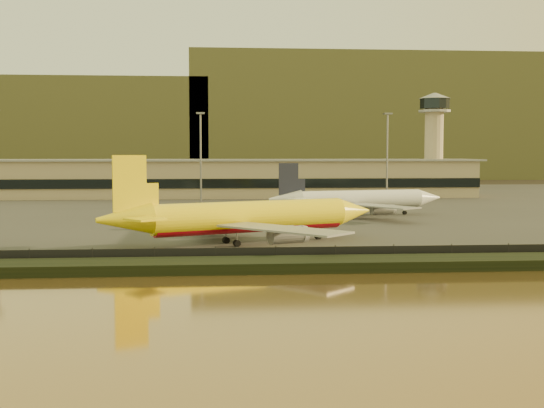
% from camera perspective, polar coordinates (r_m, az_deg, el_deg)
% --- Properties ---
extents(ground, '(900.00, 900.00, 0.00)m').
position_cam_1_polar(ground, '(103.76, -1.41, -3.97)').
color(ground, black).
rests_on(ground, ground).
extents(embankment, '(320.00, 7.00, 1.40)m').
position_cam_1_polar(embankment, '(86.88, -0.77, -5.12)').
color(embankment, black).
rests_on(embankment, ground).
extents(tarmac, '(320.00, 220.00, 0.20)m').
position_cam_1_polar(tarmac, '(198.15, -2.96, 0.01)').
color(tarmac, '#2D2D2D').
rests_on(tarmac, ground).
extents(perimeter_fence, '(300.00, 0.05, 2.20)m').
position_cam_1_polar(perimeter_fence, '(90.73, -0.94, -4.34)').
color(perimeter_fence, black).
rests_on(perimeter_fence, tarmac).
extents(terminal_building, '(202.00, 25.00, 12.60)m').
position_cam_1_polar(terminal_building, '(228.40, -6.84, 2.10)').
color(terminal_building, tan).
rests_on(terminal_building, tarmac).
extents(control_tower, '(11.20, 11.20, 35.50)m').
position_cam_1_polar(control_tower, '(245.59, 13.40, 5.76)').
color(control_tower, tan).
rests_on(control_tower, tarmac).
extents(apron_light_masts, '(152.20, 12.20, 25.40)m').
position_cam_1_polar(apron_light_masts, '(178.72, 2.04, 4.55)').
color(apron_light_masts, slate).
rests_on(apron_light_masts, tarmac).
extents(distant_hills, '(470.00, 160.00, 70.00)m').
position_cam_1_polar(distant_hills, '(443.07, -6.61, 6.41)').
color(distant_hills, brown).
rests_on(distant_hills, ground).
extents(dhl_cargo_jet, '(46.19, 43.71, 14.39)m').
position_cam_1_polar(dhl_cargo_jet, '(109.93, -2.20, -1.14)').
color(dhl_cargo_jet, yellow).
rests_on(dhl_cargo_jet, tarmac).
extents(white_narrowbody_jet, '(43.01, 41.33, 12.43)m').
position_cam_1_polar(white_narrowbody_jet, '(160.16, 7.19, 0.33)').
color(white_narrowbody_jet, silver).
rests_on(white_narrowbody_jet, tarmac).
extents(gse_vehicle_yellow, '(4.07, 2.41, 1.72)m').
position_cam_1_polar(gse_vehicle_yellow, '(130.59, 1.08, -1.79)').
color(gse_vehicle_yellow, yellow).
rests_on(gse_vehicle_yellow, tarmac).
extents(gse_vehicle_white, '(4.83, 3.12, 2.01)m').
position_cam_1_polar(gse_vehicle_white, '(132.94, -9.72, -1.68)').
color(gse_vehicle_white, silver).
rests_on(gse_vehicle_white, tarmac).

